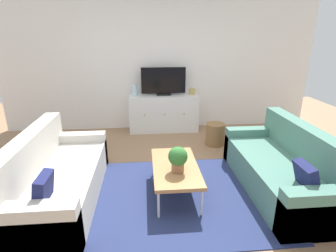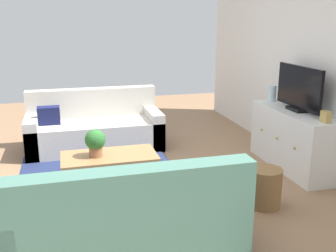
{
  "view_description": "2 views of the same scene",
  "coord_description": "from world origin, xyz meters",
  "px_view_note": "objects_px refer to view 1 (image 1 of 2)",
  "views": [
    {
      "loc": [
        -0.32,
        -2.95,
        1.92
      ],
      "look_at": [
        0.0,
        0.64,
        0.66
      ],
      "focal_mm": 28.06,
      "sensor_mm": 36.0,
      "label": 1
    },
    {
      "loc": [
        4.23,
        -0.49,
        1.89
      ],
      "look_at": [
        0.0,
        0.64,
        0.66
      ],
      "focal_mm": 41.96,
      "sensor_mm": 36.0,
      "label": 2
    }
  ],
  "objects_px": {
    "wicker_basket": "(215,134)",
    "coffee_table": "(175,168)",
    "couch_right_side": "(285,170)",
    "glass_vase": "(134,90)",
    "flat_screen_tv": "(163,82)",
    "couch_left_side": "(53,180)",
    "tv_console": "(164,113)",
    "potted_plant": "(178,158)",
    "mantel_clock": "(192,92)"
  },
  "relations": [
    {
      "from": "flat_screen_tv",
      "to": "glass_vase",
      "type": "relative_size",
      "value": 4.04
    },
    {
      "from": "coffee_table",
      "to": "tv_console",
      "type": "height_order",
      "value": "tv_console"
    },
    {
      "from": "couch_left_side",
      "to": "coffee_table",
      "type": "xyz_separation_m",
      "value": [
        1.47,
        0.05,
        0.07
      ]
    },
    {
      "from": "potted_plant",
      "to": "mantel_clock",
      "type": "relative_size",
      "value": 2.39
    },
    {
      "from": "potted_plant",
      "to": "wicker_basket",
      "type": "distance_m",
      "value": 1.88
    },
    {
      "from": "tv_console",
      "to": "couch_left_side",
      "type": "bearing_deg",
      "value": -122.18
    },
    {
      "from": "couch_right_side",
      "to": "wicker_basket",
      "type": "bearing_deg",
      "value": 108.49
    },
    {
      "from": "wicker_basket",
      "to": "glass_vase",
      "type": "bearing_deg",
      "value": 149.58
    },
    {
      "from": "wicker_basket",
      "to": "coffee_table",
      "type": "bearing_deg",
      "value": -121.53
    },
    {
      "from": "couch_right_side",
      "to": "coffee_table",
      "type": "bearing_deg",
      "value": 177.96
    },
    {
      "from": "tv_console",
      "to": "coffee_table",
      "type": "bearing_deg",
      "value": -90.68
    },
    {
      "from": "potted_plant",
      "to": "glass_vase",
      "type": "height_order",
      "value": "glass_vase"
    },
    {
      "from": "couch_left_side",
      "to": "wicker_basket",
      "type": "height_order",
      "value": "couch_left_side"
    },
    {
      "from": "potted_plant",
      "to": "mantel_clock",
      "type": "xyz_separation_m",
      "value": [
        0.6,
        2.47,
        0.27
      ]
    },
    {
      "from": "potted_plant",
      "to": "flat_screen_tv",
      "type": "distance_m",
      "value": 2.54
    },
    {
      "from": "flat_screen_tv",
      "to": "mantel_clock",
      "type": "bearing_deg",
      "value": -1.96
    },
    {
      "from": "couch_left_side",
      "to": "mantel_clock",
      "type": "xyz_separation_m",
      "value": [
        2.08,
        2.37,
        0.54
      ]
    },
    {
      "from": "glass_vase",
      "to": "coffee_table",
      "type": "bearing_deg",
      "value": -76.53
    },
    {
      "from": "coffee_table",
      "to": "tv_console",
      "type": "relative_size",
      "value": 0.76
    },
    {
      "from": "couch_right_side",
      "to": "tv_console",
      "type": "relative_size",
      "value": 1.36
    },
    {
      "from": "couch_right_side",
      "to": "tv_console",
      "type": "height_order",
      "value": "couch_right_side"
    },
    {
      "from": "couch_left_side",
      "to": "potted_plant",
      "type": "xyz_separation_m",
      "value": [
        1.48,
        -0.1,
        0.27
      ]
    },
    {
      "from": "couch_right_side",
      "to": "wicker_basket",
      "type": "distance_m",
      "value": 1.6
    },
    {
      "from": "couch_right_side",
      "to": "coffee_table",
      "type": "relative_size",
      "value": 1.79
    },
    {
      "from": "glass_vase",
      "to": "flat_screen_tv",
      "type": "bearing_deg",
      "value": 1.96
    },
    {
      "from": "tv_console",
      "to": "flat_screen_tv",
      "type": "distance_m",
      "value": 0.65
    },
    {
      "from": "tv_console",
      "to": "wicker_basket",
      "type": "bearing_deg",
      "value": -44.41
    },
    {
      "from": "couch_left_side",
      "to": "glass_vase",
      "type": "height_order",
      "value": "glass_vase"
    },
    {
      "from": "potted_plant",
      "to": "wicker_basket",
      "type": "relative_size",
      "value": 0.77
    },
    {
      "from": "couch_left_side",
      "to": "mantel_clock",
      "type": "bearing_deg",
      "value": 48.81
    },
    {
      "from": "flat_screen_tv",
      "to": "mantel_clock",
      "type": "xyz_separation_m",
      "value": [
        0.58,
        -0.02,
        -0.21
      ]
    },
    {
      "from": "mantel_clock",
      "to": "wicker_basket",
      "type": "bearing_deg",
      "value": -71.32
    },
    {
      "from": "tv_console",
      "to": "flat_screen_tv",
      "type": "xyz_separation_m",
      "value": [
        0.0,
        0.02,
        0.65
      ]
    },
    {
      "from": "couch_left_side",
      "to": "wicker_basket",
      "type": "xyz_separation_m",
      "value": [
        2.37,
        1.52,
        -0.08
      ]
    },
    {
      "from": "coffee_table",
      "to": "wicker_basket",
      "type": "relative_size",
      "value": 2.64
    },
    {
      "from": "couch_left_side",
      "to": "coffee_table",
      "type": "distance_m",
      "value": 1.47
    },
    {
      "from": "coffee_table",
      "to": "tv_console",
      "type": "xyz_separation_m",
      "value": [
        0.03,
        2.32,
        0.03
      ]
    },
    {
      "from": "coffee_table",
      "to": "potted_plant",
      "type": "relative_size",
      "value": 3.43
    },
    {
      "from": "flat_screen_tv",
      "to": "glass_vase",
      "type": "height_order",
      "value": "flat_screen_tv"
    },
    {
      "from": "flat_screen_tv",
      "to": "glass_vase",
      "type": "bearing_deg",
      "value": -178.04
    },
    {
      "from": "glass_vase",
      "to": "wicker_basket",
      "type": "xyz_separation_m",
      "value": [
        1.46,
        -0.86,
        -0.66
      ]
    },
    {
      "from": "couch_left_side",
      "to": "couch_right_side",
      "type": "distance_m",
      "value": 2.88
    },
    {
      "from": "coffee_table",
      "to": "potted_plant",
      "type": "bearing_deg",
      "value": -85.65
    },
    {
      "from": "couch_left_side",
      "to": "flat_screen_tv",
      "type": "xyz_separation_m",
      "value": [
        1.49,
        2.39,
        0.75
      ]
    },
    {
      "from": "potted_plant",
      "to": "coffee_table",
      "type": "bearing_deg",
      "value": 94.35
    },
    {
      "from": "couch_left_side",
      "to": "potted_plant",
      "type": "bearing_deg",
      "value": -3.73
    },
    {
      "from": "couch_right_side",
      "to": "mantel_clock",
      "type": "bearing_deg",
      "value": 108.55
    },
    {
      "from": "glass_vase",
      "to": "couch_right_side",
      "type": "bearing_deg",
      "value": -50.38
    },
    {
      "from": "coffee_table",
      "to": "flat_screen_tv",
      "type": "bearing_deg",
      "value": 89.32
    },
    {
      "from": "couch_right_side",
      "to": "tv_console",
      "type": "xyz_separation_m",
      "value": [
        -1.38,
        2.37,
        0.1
      ]
    }
  ]
}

